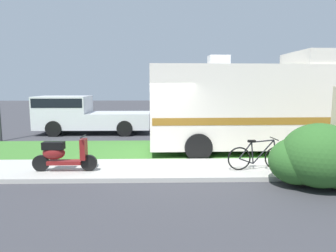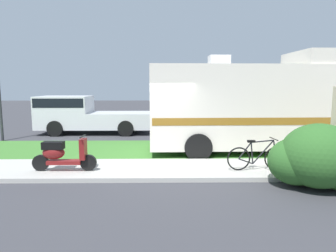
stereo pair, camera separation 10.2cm
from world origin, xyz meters
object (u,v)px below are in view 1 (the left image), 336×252
pickup_truck_near (82,114)px  bottle_spare (326,166)px  scooter (62,155)px  motorhome_rv (249,105)px  bicycle (258,157)px

pickup_truck_near → bottle_spare: (8.52, -7.37, -0.77)m
scooter → pickup_truck_near: 7.39m
motorhome_rv → scooter: (-5.84, -2.73, -1.14)m
pickup_truck_near → bottle_spare: pickup_truck_near is taller
motorhome_rv → pickup_truck_near: 8.52m
motorhome_rv → bicycle: 3.04m
bottle_spare → scooter: bearing=179.1°
motorhome_rv → bicycle: size_ratio=4.14×
motorhome_rv → bicycle: (-0.52, -2.73, -1.23)m
bottle_spare → motorhome_rv: bearing=115.2°
motorhome_rv → bottle_spare: bearing=-64.8°
bicycle → pickup_truck_near: bearing=132.5°
motorhome_rv → pickup_truck_near: motorhome_rv is taller
bicycle → bottle_spare: bicycle is taller
bicycle → bottle_spare: 1.88m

